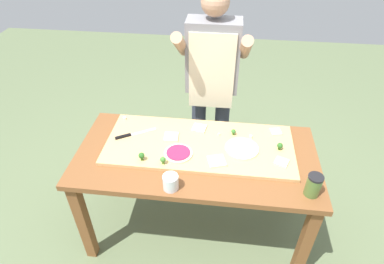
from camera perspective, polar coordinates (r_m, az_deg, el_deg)
name	(u,v)px	position (r m, az deg, el deg)	size (l,w,h in m)	color
ground_plane	(196,226)	(2.75, 0.63, -16.16)	(8.00, 8.00, 0.00)	#60704C
prep_table	(196,166)	(2.24, 0.74, -5.95)	(1.60, 0.77, 0.79)	brown
cutting_board	(199,145)	(2.21, 1.30, -2.23)	(1.27, 0.54, 0.02)	tan
chefs_knife	(130,135)	(2.31, -10.82, -0.49)	(0.26, 0.17, 0.02)	#B7BABF
pizza_whole_cheese_artichoke	(242,148)	(2.18, 8.74, -2.82)	(0.23, 0.23, 0.02)	beige
pizza_whole_beet_magenta	(178,153)	(2.12, -2.41, -3.71)	(0.19, 0.19, 0.02)	beige
pizza_slice_near_right	(199,128)	(2.33, 1.28, 0.69)	(0.09, 0.09, 0.01)	beige
pizza_slice_far_left	(276,132)	(2.37, 14.46, 0.05)	(0.07, 0.07, 0.01)	beige
pizza_slice_near_left	(171,137)	(2.26, -3.67, -0.84)	(0.10, 0.10, 0.01)	beige
pizza_slice_center	(217,161)	(2.07, 4.33, -5.11)	(0.11, 0.11, 0.01)	beige
pizza_slice_far_right	(281,162)	(2.14, 15.43, -5.11)	(0.08, 0.08, 0.01)	beige
broccoli_floret_center_right	(280,146)	(2.22, 15.17, -2.36)	(0.04, 0.04, 0.05)	#366618
broccoli_floret_front_left	(142,156)	(2.08, -8.84, -4.16)	(0.04, 0.04, 0.06)	#366618
broccoli_floret_front_mid	(163,160)	(2.04, -5.11, -4.89)	(0.04, 0.04, 0.05)	#487A23
broccoli_floret_back_left	(233,132)	(2.28, 7.29, 0.07)	(0.03, 0.03, 0.04)	#3F7220
cheese_crumble_a	(251,137)	(2.28, 10.25, -0.81)	(0.02, 0.02, 0.02)	white
cheese_crumble_b	(219,134)	(2.28, 4.75, -0.40)	(0.01, 0.01, 0.01)	silver
cheese_crumble_c	(124,118)	(2.47, -11.76, 2.35)	(0.02, 0.02, 0.02)	white
flour_cup	(171,183)	(1.92, -3.77, -8.90)	(0.09, 0.09, 0.10)	white
sauce_jar	(313,185)	(1.99, 20.54, -8.75)	(0.09, 0.09, 0.14)	#517033
cook_center	(212,78)	(2.59, 3.53, 9.52)	(0.54, 0.39, 1.67)	#333847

